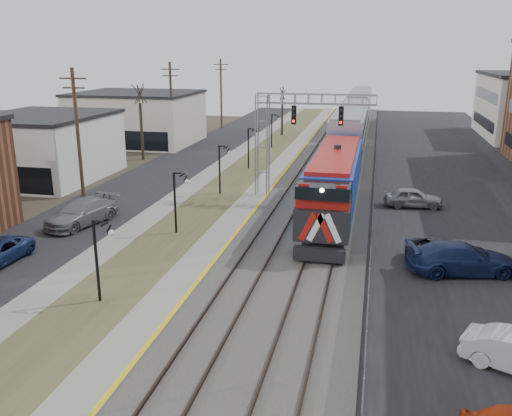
% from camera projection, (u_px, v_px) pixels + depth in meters
% --- Properties ---
extents(street_west, '(7.00, 120.00, 0.04)m').
position_uv_depth(street_west, '(165.00, 171.00, 52.08)').
color(street_west, black).
rests_on(street_west, ground).
extents(sidewalk, '(2.00, 120.00, 0.08)m').
position_uv_depth(sidewalk, '(210.00, 173.00, 51.14)').
color(sidewalk, gray).
rests_on(sidewalk, ground).
extents(grass_median, '(4.00, 120.00, 0.06)m').
position_uv_depth(grass_median, '(241.00, 175.00, 50.52)').
color(grass_median, '#454A27').
rests_on(grass_median, ground).
extents(platform, '(2.00, 120.00, 0.24)m').
position_uv_depth(platform, '(273.00, 176.00, 49.86)').
color(platform, gray).
rests_on(platform, ground).
extents(ballast_bed, '(8.00, 120.00, 0.20)m').
position_uv_depth(ballast_bed, '(327.00, 179.00, 48.83)').
color(ballast_bed, '#595651').
rests_on(ballast_bed, ground).
extents(parking_lot, '(16.00, 120.00, 0.04)m').
position_uv_depth(parking_lot, '(467.00, 186.00, 46.35)').
color(parking_lot, black).
rests_on(parking_lot, ground).
extents(platform_edge, '(0.24, 120.00, 0.01)m').
position_uv_depth(platform_edge, '(282.00, 175.00, 49.65)').
color(platform_edge, gold).
rests_on(platform_edge, platform).
extents(track_near, '(1.58, 120.00, 0.15)m').
position_uv_depth(track_near, '(305.00, 176.00, 49.19)').
color(track_near, '#2D2119').
rests_on(track_near, ballast_bed).
extents(track_far, '(1.58, 120.00, 0.15)m').
position_uv_depth(track_far, '(344.00, 177.00, 48.46)').
color(track_far, '#2D2119').
rests_on(track_far, ballast_bed).
extents(train, '(3.00, 63.05, 5.33)m').
position_uv_depth(train, '(352.00, 129.00, 59.31)').
color(train, '#1537AB').
rests_on(train, ground).
extents(signal_gantry, '(9.00, 1.07, 8.15)m').
position_uv_depth(signal_gantry, '(284.00, 127.00, 41.30)').
color(signal_gantry, gray).
rests_on(signal_gantry, ground).
extents(lampposts, '(0.14, 62.14, 4.00)m').
position_uv_depth(lampposts, '(177.00, 202.00, 34.31)').
color(lampposts, black).
rests_on(lampposts, ground).
extents(utility_poles, '(0.28, 80.28, 10.00)m').
position_uv_depth(utility_poles, '(78.00, 134.00, 41.94)').
color(utility_poles, '#4C3823').
rests_on(utility_poles, ground).
extents(fence, '(0.04, 120.00, 1.60)m').
position_uv_depth(fence, '(375.00, 173.00, 47.75)').
color(fence, gray).
rests_on(fence, ground).
extents(buildings_west, '(14.00, 67.00, 7.00)m').
position_uv_depth(buildings_west, '(1.00, 158.00, 43.11)').
color(buildings_west, beige).
rests_on(buildings_west, ground).
extents(bare_trees, '(12.30, 42.30, 5.95)m').
position_uv_depth(bare_trees, '(168.00, 137.00, 55.24)').
color(bare_trees, '#382D23').
rests_on(bare_trees, ground).
extents(car_lot_c, '(4.98, 2.80, 1.31)m').
position_uv_depth(car_lot_c, '(450.00, 254.00, 29.36)').
color(car_lot_c, black).
rests_on(car_lot_c, ground).
extents(car_lot_d, '(5.95, 3.43, 1.62)m').
position_uv_depth(car_lot_d, '(462.00, 259.00, 28.18)').
color(car_lot_d, '#15204C').
rests_on(car_lot_d, ground).
extents(car_lot_e, '(4.32, 1.95, 1.44)m').
position_uv_depth(car_lot_e, '(413.00, 198.00, 40.09)').
color(car_lot_e, gray).
rests_on(car_lot_e, ground).
extents(car_street_b, '(3.58, 6.02, 1.64)m').
position_uv_depth(car_street_b, '(82.00, 213.00, 36.06)').
color(car_street_b, slate).
rests_on(car_street_b, ground).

